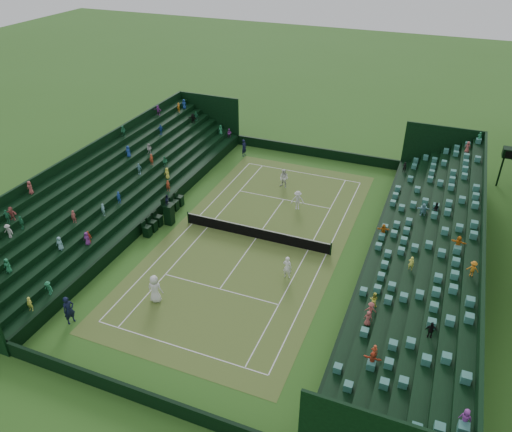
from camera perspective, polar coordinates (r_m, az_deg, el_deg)
The scene contains 17 objects.
ground at distance 37.87m, azimuth -0.00°, elevation -2.58°, with size 160.00×160.00×0.00m, color #31621F.
court_surface at distance 37.86m, azimuth -0.00°, elevation -2.57°, with size 12.97×26.77×0.01m, color #346923.
perimeter_wall_north at distance 50.88m, azimuth 6.74°, elevation 7.28°, with size 17.17×0.20×1.00m, color black.
perimeter_wall_south at distance 27.24m, azimuth -13.32°, elevation -19.31°, with size 17.17×0.20×1.00m, color black.
perimeter_wall_east at distance 35.87m, azimuth 12.72°, elevation -4.69°, with size 0.20×31.77×1.00m, color black.
perimeter_wall_west at distance 41.02m, azimuth -11.07°, elevation 0.53°, with size 0.20×31.77×1.00m, color black.
north_grandstand at distance 35.14m, azimuth 19.60°, elevation -4.67°, with size 6.60×32.00×4.90m.
south_grandstand at distance 42.74m, azimuth -15.98°, elevation 2.80°, with size 6.60×32.00×4.90m.
tennis_net at distance 37.57m, azimuth -0.00°, elevation -1.91°, with size 11.67×0.10×1.06m.
umpire_chair at distance 39.65m, azimuth -9.97°, elevation 0.51°, with size 0.83×0.83×2.60m.
courtside_chairs at distance 40.52m, azimuth -10.46°, elevation 0.13°, with size 0.57×5.54×1.24m.
player_near_west at distance 32.25m, azimuth -11.47°, elevation -8.16°, with size 0.96×0.63×1.97m, color white.
player_near_east at distance 33.62m, azimuth 3.59°, elevation -5.86°, with size 0.63×0.41×1.71m, color white.
player_far_west at distance 44.53m, azimuth 3.20°, elevation 4.30°, with size 0.86×0.67×1.76m, color white.
player_far_east at distance 41.29m, azimuth 4.79°, elevation 1.81°, with size 1.08×0.63×1.67m, color silver.
line_judge_north at distance 50.57m, azimuth -1.36°, elevation 7.80°, with size 0.63×0.42×1.74m, color black.
line_judge_south at distance 32.20m, azimuth -20.60°, elevation -10.03°, with size 0.69×0.45×1.89m, color black.
Camera 1 is at (11.68, -29.06, 21.28)m, focal length 35.00 mm.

